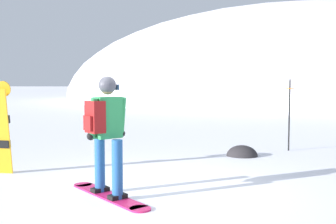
% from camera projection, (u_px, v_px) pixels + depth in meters
% --- Properties ---
extents(ground_plane, '(300.00, 300.00, 0.00)m').
position_uv_depth(ground_plane, '(147.00, 191.00, 6.06)').
color(ground_plane, white).
extents(ridge_peak_main, '(43.46, 39.12, 17.33)m').
position_uv_depth(ridge_peak_main, '(293.00, 99.00, 39.13)').
color(ridge_peak_main, white).
rests_on(ridge_peak_main, ground).
extents(snowboarder_main, '(1.48, 1.28, 1.71)m').
position_uv_depth(snowboarder_main, '(106.00, 133.00, 5.68)').
color(snowboarder_main, '#D11E5B').
rests_on(snowboarder_main, ground).
extents(spare_snowboard, '(0.28, 0.20, 1.65)m').
position_uv_depth(spare_snowboard, '(2.00, 127.00, 7.14)').
color(spare_snowboard, orange).
rests_on(spare_snowboard, ground).
extents(piste_marker_near, '(0.20, 0.20, 1.75)m').
position_uv_depth(piste_marker_near, '(289.00, 109.00, 9.58)').
color(piste_marker_near, black).
rests_on(piste_marker_near, ground).
extents(rock_mid, '(0.69, 0.58, 0.48)m').
position_uv_depth(rock_mid, '(242.00, 156.00, 8.94)').
color(rock_mid, '#282628').
rests_on(rock_mid, ground).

